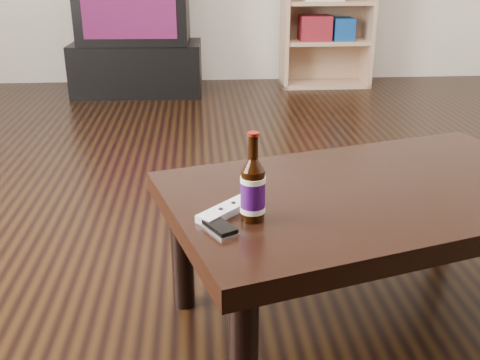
{
  "coord_description": "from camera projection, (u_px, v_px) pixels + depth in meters",
  "views": [
    {
      "loc": [
        -0.31,
        -1.77,
        1.01
      ],
      "look_at": [
        -0.22,
        -0.58,
        0.52
      ],
      "focal_mm": 42.0,
      "sensor_mm": 36.0,
      "label": 1
    }
  ],
  "objects": [
    {
      "name": "coffee_table",
      "position": [
        375.0,
        205.0,
        1.54
      ],
      "size": [
        1.26,
        0.95,
        0.42
      ],
      "rotation": [
        0.0,
        0.0,
        0.29
      ],
      "color": "black",
      "rests_on": "floor"
    },
    {
      "name": "tv",
      "position": [
        133.0,
        1.0,
        4.09
      ],
      "size": [
        0.81,
        0.52,
        0.59
      ],
      "rotation": [
        0.0,
        0.0,
        -0.03
      ],
      "color": "black",
      "rests_on": "tv_stand"
    },
    {
      "name": "tv_stand",
      "position": [
        138.0,
        68.0,
        4.28
      ],
      "size": [
        0.98,
        0.51,
        0.38
      ],
      "primitive_type": "cube",
      "rotation": [
        0.0,
        0.0,
        -0.03
      ],
      "color": "black",
      "rests_on": "floor"
    },
    {
      "name": "remote",
      "position": [
        226.0,
        210.0,
        1.36
      ],
      "size": [
        0.15,
        0.15,
        0.02
      ],
      "rotation": [
        0.0,
        0.0,
        -0.77
      ],
      "color": "#BBBBBD",
      "rests_on": "coffee_table"
    },
    {
      "name": "phone",
      "position": [
        220.0,
        228.0,
        1.28
      ],
      "size": [
        0.09,
        0.1,
        0.02
      ],
      "rotation": [
        0.0,
        0.0,
        0.51
      ],
      "color": "silver",
      "rests_on": "coffee_table"
    },
    {
      "name": "floor",
      "position": [
        287.0,
        253.0,
        2.04
      ],
      "size": [
        5.0,
        6.0,
        0.01
      ],
      "primitive_type": "cube",
      "color": "black",
      "rests_on": "ground"
    },
    {
      "name": "beer_bottle",
      "position": [
        253.0,
        190.0,
        1.3
      ],
      "size": [
        0.08,
        0.08,
        0.22
      ],
      "rotation": [
        0.0,
        0.0,
        -0.39
      ],
      "color": "black",
      "rests_on": "coffee_table"
    }
  ]
}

